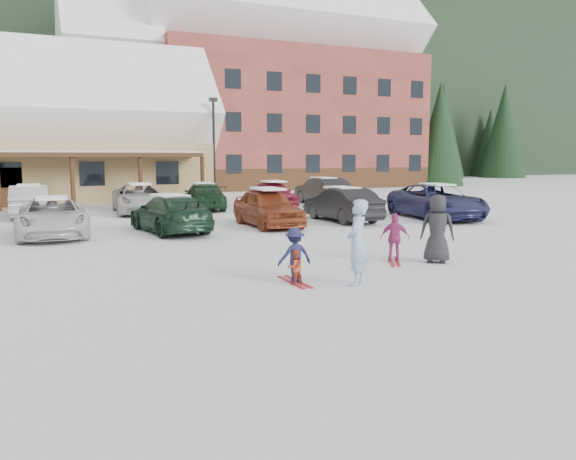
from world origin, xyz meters
name	(u,v)px	position (x,y,z in m)	size (l,w,h in m)	color
ground	(294,278)	(0.00, 0.00, 0.00)	(160.00, 160.00, 0.00)	white
forested_hillside	(67,52)	(0.00, 85.00, 19.00)	(300.00, 70.00, 38.00)	black
alpine_hotel	(263,93)	(14.27, 38.00, 8.63)	(31.48, 14.01, 21.48)	brown
lamp_post	(214,143)	(5.01, 23.05, 3.64)	(0.50, 0.25, 6.46)	black
conifer_1	(440,120)	(30.00, 32.00, 6.26)	(4.84, 4.84, 11.22)	black
conifer_3	(162,132)	(6.00, 44.00, 5.12)	(3.96, 3.96, 9.18)	black
conifer_4	(391,125)	(34.00, 46.00, 6.54)	(5.06, 5.06, 11.73)	black
adult_skier	(357,243)	(0.97, -1.21, 0.95)	(0.69, 0.46, 1.90)	#93B0CC
toddler_red	(295,267)	(-0.24, -0.60, 0.39)	(0.38, 0.30, 0.78)	#C33E25
child_navy	(295,255)	(-0.17, -0.41, 0.62)	(0.80, 0.46, 1.24)	#1C1B44
skis_child_navy	(295,282)	(-0.17, -0.41, 0.01)	(0.20, 1.40, 0.03)	#AD1820
child_magenta	(395,238)	(3.31, 0.73, 0.66)	(0.78, 0.32, 1.32)	#A5326F
skis_child_magenta	(394,261)	(3.31, 0.73, 0.01)	(0.20, 1.40, 0.03)	#AD1820
bystander_dark	(437,229)	(4.29, 0.21, 0.92)	(0.90, 0.58, 1.84)	#232326
parked_car_2	(53,217)	(-4.92, 9.69, 0.69)	(2.30, 4.99, 1.39)	silver
parked_car_3	(170,214)	(-0.88, 9.10, 0.70)	(1.95, 4.80, 1.39)	#163020
parked_car_4	(268,207)	(3.12, 9.32, 0.77)	(1.81, 4.51, 1.54)	brown
parked_car_5	(342,204)	(6.73, 9.63, 0.74)	(1.57, 4.49, 1.48)	black
parked_car_6	(436,201)	(11.24, 8.88, 0.78)	(2.59, 5.62, 1.56)	navy
parked_car_9	(30,201)	(-5.72, 16.96, 0.75)	(1.59, 4.55, 1.50)	#B4B2B7
parked_car_10	(140,199)	(-0.72, 16.74, 0.73)	(2.43, 5.28, 1.47)	#BBBBBB
parked_car_11	(204,196)	(2.70, 17.28, 0.71)	(1.98, 4.86, 1.41)	#15321C
parked_car_12	(274,194)	(6.60, 17.06, 0.73)	(1.72, 4.27, 1.46)	maroon
parked_car_13	(323,191)	(10.00, 17.66, 0.78)	(1.66, 4.75, 1.57)	black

